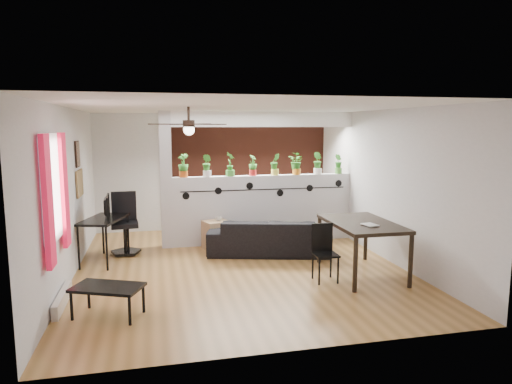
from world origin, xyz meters
The scene contains 29 objects.
room_shell centered at (0.00, 0.00, 1.30)m, with size 6.30×7.10×2.90m.
partition_wall centered at (0.80, 1.50, 0.68)m, with size 3.60×0.18×1.35m, color #BCBCC1.
ceiling_header centered at (0.80, 1.50, 2.45)m, with size 3.60×0.18×0.30m, color white.
pier_column centered at (-1.11, 1.50, 1.30)m, with size 0.22×0.20×2.60m, color #BCBCC1.
brick_panel centered at (0.80, 2.97, 1.30)m, with size 3.90×0.05×2.60m, color #AD4832.
vine_decal centered at (0.80, 1.40, 1.08)m, with size 3.31×0.01×0.30m.
window_assembly centered at (-2.56, -1.20, 1.51)m, with size 0.09×1.30×1.55m.
baseboard_heater centered at (-2.54, -1.20, 0.09)m, with size 0.08×1.00×0.18m, color silver.
corkboard centered at (-2.58, 0.95, 1.35)m, with size 0.03×0.60×0.45m, color olive.
framed_art centered at (-2.58, 0.90, 1.85)m, with size 0.03×0.34×0.44m.
ceiling_fan centered at (-0.80, -0.30, 2.31)m, with size 1.19×1.19×0.43m.
potted_plant_0 centered at (-0.78, 1.50, 1.59)m, with size 0.29×0.27×0.45m.
potted_plant_1 centered at (-0.33, 1.50, 1.58)m, with size 0.27×0.28×0.43m.
potted_plant_2 centered at (0.12, 1.50, 1.60)m, with size 0.27×0.30×0.48m.
potted_plant_3 centered at (0.57, 1.50, 1.57)m, with size 0.24×0.26×0.41m.
potted_plant_4 centered at (1.03, 1.50, 1.58)m, with size 0.23×0.19×0.43m.
potted_plant_5 centered at (1.48, 1.50, 1.59)m, with size 0.28×0.30×0.45m.
potted_plant_6 centered at (1.93, 1.50, 1.59)m, with size 0.21×0.25×0.46m.
potted_plant_7 centered at (2.38, 1.50, 1.57)m, with size 0.18×0.22×0.41m.
sofa centered at (0.69, 0.64, 0.31)m, with size 2.10×0.83×0.62m, color black.
cube_shelf centered at (-0.21, 1.16, 0.27)m, with size 0.44×0.40×0.54m, color #A88158.
cup centered at (-0.16, 1.16, 0.59)m, with size 0.11×0.11×0.09m, color gray.
computer_desk centered at (-2.19, 0.76, 0.69)m, with size 0.84×1.17×0.76m.
monitor centered at (-2.19, 0.91, 0.86)m, with size 0.06×0.36×0.20m, color black.
office_chair centered at (-1.88, 1.23, 0.49)m, with size 0.57×0.57×1.10m.
dining_table centered at (1.80, -0.84, 0.75)m, with size 0.95×1.54×0.84m.
book centered at (1.70, -1.14, 0.85)m, with size 0.18×0.24×0.02m, color gray.
folding_chair centered at (1.13, -0.95, 0.51)m, with size 0.35×0.35×0.86m.
coffee_table centered at (-1.93, -1.66, 0.34)m, with size 0.94×0.75×0.39m.
Camera 1 is at (-1.34, -7.24, 2.29)m, focal length 32.00 mm.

